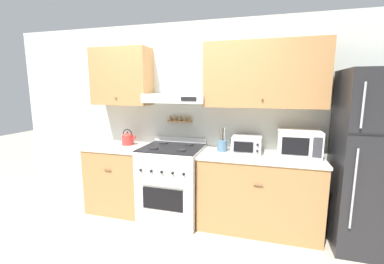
{
  "coord_description": "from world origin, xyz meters",
  "views": [
    {
      "loc": [
        1.12,
        -2.72,
        1.7
      ],
      "look_at": [
        0.27,
        0.26,
        1.17
      ],
      "focal_mm": 24.0,
      "sensor_mm": 36.0,
      "label": 1
    }
  ],
  "objects_px": {
    "stove_range": "(173,183)",
    "microwave": "(299,143)",
    "toaster_oven": "(247,145)",
    "tea_kettle": "(128,138)",
    "utensil_crock": "(222,145)",
    "refrigerator": "(377,162)"
  },
  "relations": [
    {
      "from": "refrigerator",
      "to": "utensil_crock",
      "type": "distance_m",
      "value": 1.65
    },
    {
      "from": "tea_kettle",
      "to": "microwave",
      "type": "relative_size",
      "value": 0.48
    },
    {
      "from": "stove_range",
      "to": "utensil_crock",
      "type": "distance_m",
      "value": 0.81
    },
    {
      "from": "stove_range",
      "to": "tea_kettle",
      "type": "relative_size",
      "value": 4.57
    },
    {
      "from": "microwave",
      "to": "refrigerator",
      "type": "bearing_deg",
      "value": -12.03
    },
    {
      "from": "refrigerator",
      "to": "toaster_oven",
      "type": "relative_size",
      "value": 5.41
    },
    {
      "from": "stove_range",
      "to": "toaster_oven",
      "type": "distance_m",
      "value": 1.07
    },
    {
      "from": "stove_range",
      "to": "microwave",
      "type": "bearing_deg",
      "value": 5.8
    },
    {
      "from": "toaster_oven",
      "to": "microwave",
      "type": "bearing_deg",
      "value": 1.9
    },
    {
      "from": "tea_kettle",
      "to": "utensil_crock",
      "type": "relative_size",
      "value": 0.77
    },
    {
      "from": "utensil_crock",
      "to": "toaster_oven",
      "type": "bearing_deg",
      "value": -0.33
    },
    {
      "from": "stove_range",
      "to": "refrigerator",
      "type": "bearing_deg",
      "value": -0.15
    },
    {
      "from": "stove_range",
      "to": "refrigerator",
      "type": "height_order",
      "value": "refrigerator"
    },
    {
      "from": "microwave",
      "to": "stove_range",
      "type": "bearing_deg",
      "value": -174.2
    },
    {
      "from": "tea_kettle",
      "to": "toaster_oven",
      "type": "xyz_separation_m",
      "value": [
        1.63,
        -0.0,
        0.01
      ]
    },
    {
      "from": "refrigerator",
      "to": "tea_kettle",
      "type": "distance_m",
      "value": 2.97
    },
    {
      "from": "tea_kettle",
      "to": "toaster_oven",
      "type": "relative_size",
      "value": 0.64
    },
    {
      "from": "refrigerator",
      "to": "microwave",
      "type": "height_order",
      "value": "refrigerator"
    },
    {
      "from": "stove_range",
      "to": "microwave",
      "type": "height_order",
      "value": "microwave"
    },
    {
      "from": "refrigerator",
      "to": "microwave",
      "type": "relative_size",
      "value": 4.05
    },
    {
      "from": "microwave",
      "to": "toaster_oven",
      "type": "distance_m",
      "value": 0.59
    },
    {
      "from": "stove_range",
      "to": "toaster_oven",
      "type": "height_order",
      "value": "toaster_oven"
    }
  ]
}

